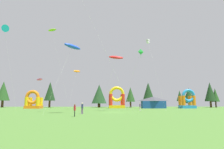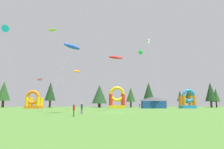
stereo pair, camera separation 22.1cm
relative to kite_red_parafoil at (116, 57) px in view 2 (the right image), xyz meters
The scene contains 25 objects.
ground_plane 13.70m from the kite_red_parafoil, 95.74° to the right, with size 120.00×120.00×0.00m, color #47752D.
kite_red_parafoil is the anchor object (origin of this frame).
kite_blue_parafoil 12.84m from the kite_red_parafoil, 130.88° to the right, with size 5.27×5.78×12.45m.
kite_green_diamond 6.45m from the kite_red_parafoil, 38.99° to the right, with size 4.91×3.03×12.87m.
kite_lime_parafoil 29.15m from the kite_red_parafoil, 137.90° to the left, with size 7.65×1.42×25.58m.
kite_orange_parafoil 17.89m from the kite_red_parafoil, 127.31° to the left, with size 3.04×4.10×11.69m.
kite_white_box 11.00m from the kite_red_parafoil, 28.22° to the left, with size 3.32×4.30×18.01m.
kite_cyan_delta 23.74m from the kite_red_parafoil, 164.62° to the right, with size 3.52×3.57×17.26m.
kite_pink_parafoil 32.00m from the kite_red_parafoil, 138.44° to the left, with size 3.50×2.45×9.92m.
person_far_side 12.32m from the kite_red_parafoil, ahead, with size 0.36×0.36×1.81m.
person_near_camera 17.30m from the kite_red_parafoil, 117.77° to the right, with size 0.40×0.40×1.82m.
person_left_edge 22.33m from the kite_red_parafoil, 109.62° to the right, with size 0.31×0.31×1.63m.
inflatable_orange_dome 34.63m from the kite_red_parafoil, 140.19° to the left, with size 4.78×4.55×5.85m.
inflatable_red_slide 34.51m from the kite_red_parafoil, 40.70° to the left, with size 4.61×4.19×6.36m.
inflatable_blue_arch 26.12m from the kite_red_parafoil, 86.20° to the left, with size 5.39×4.32×7.35m.
festival_tent 27.81m from the kite_red_parafoil, 58.10° to the left, with size 7.73×3.33×3.88m.
tree_row_0 59.35m from the kite_red_parafoil, 138.30° to the left, with size 5.28×5.28×10.58m.
tree_row_1 44.27m from the kite_red_parafoil, 123.72° to the left, with size 4.30×4.30×10.18m.
tree_row_2 38.42m from the kite_red_parafoil, 97.22° to the left, with size 6.11×6.11×9.19m.
tree_row_3 36.20m from the kite_red_parafoil, 77.47° to the left, with size 3.65×3.65×7.94m.
tree_row_4 41.95m from the kite_red_parafoil, 67.82° to the left, with size 4.76×4.76×10.26m.
tree_row_5 44.30m from the kite_red_parafoil, 51.39° to the left, with size 2.45×2.45×6.64m.
tree_row_6 47.70m from the kite_red_parafoil, 48.25° to the left, with size 5.02×5.02×7.73m.
tree_row_7 52.73m from the kite_red_parafoil, 40.79° to the left, with size 4.35×4.35×10.02m.
tree_row_8 54.28m from the kite_red_parafoil, 39.29° to the left, with size 3.02×3.02×7.54m.
Camera 2 is at (-1.75, -38.90, 1.78)m, focal length 32.42 mm.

